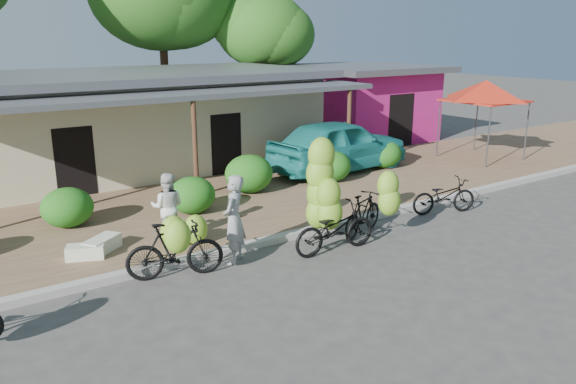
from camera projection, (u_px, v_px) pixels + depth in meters
name	position (u px, v px, depth m)	size (l,w,h in m)	color
ground	(331.00, 272.00, 11.20)	(100.00, 100.00, 0.00)	#403E3B
sidewalk	(215.00, 207.00, 15.15)	(60.00, 6.00, 0.12)	olive
curb	(276.00, 239.00, 12.77)	(60.00, 0.25, 0.15)	#A8A399
shop_main	(134.00, 120.00, 19.41)	(13.00, 8.50, 3.35)	beige
shop_pink	(361.00, 101.00, 25.19)	(6.00, 6.00, 3.25)	#C71E75
tree_near_right	(258.00, 28.00, 25.47)	(4.40, 4.21, 6.49)	#492C1D
hedge_1	(67.00, 207.00, 13.34)	(1.22, 1.10, 0.96)	#1B5513
hedge_2	(192.00, 195.00, 14.37)	(1.22, 1.10, 0.95)	#1B5513
hedge_3	(249.00, 174.00, 16.24)	(1.43, 1.28, 1.11)	#1B5513
hedge_4	(332.00, 166.00, 17.49)	(1.24, 1.11, 0.97)	#1B5513
hedge_5	(384.00, 154.00, 19.30)	(1.23, 1.11, 0.96)	#1B5513
red_canopy	(486.00, 90.00, 20.27)	(3.50, 3.50, 2.86)	#59595E
bike_left	(175.00, 249.00, 10.71)	(1.95, 1.36, 1.39)	black
bike_center	(329.00, 208.00, 12.18)	(2.05, 1.27, 2.44)	black
bike_right	(370.00, 208.00, 12.99)	(1.76, 1.37, 1.64)	black
bike_far_right	(444.00, 196.00, 14.74)	(1.90, 1.18, 0.94)	black
loose_banana_a	(196.00, 229.00, 12.26)	(0.54, 0.46, 0.67)	#83B62D
loose_banana_b	(173.00, 231.00, 12.08)	(0.57, 0.48, 0.71)	#83B62D
loose_banana_c	(319.00, 199.00, 14.48)	(0.57, 0.49, 0.72)	#83B62D
sack_near	(102.00, 245.00, 11.89)	(0.85, 0.40, 0.30)	silver
sack_far	(85.00, 252.00, 11.52)	(0.75, 0.38, 0.28)	silver
vendor	(234.00, 219.00, 11.44)	(0.68, 0.44, 1.86)	gray
bystander	(167.00, 207.00, 12.41)	(0.75, 0.58, 1.54)	silver
teal_van	(339.00, 145.00, 18.73)	(2.09, 5.20, 1.77)	#1C7F7B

